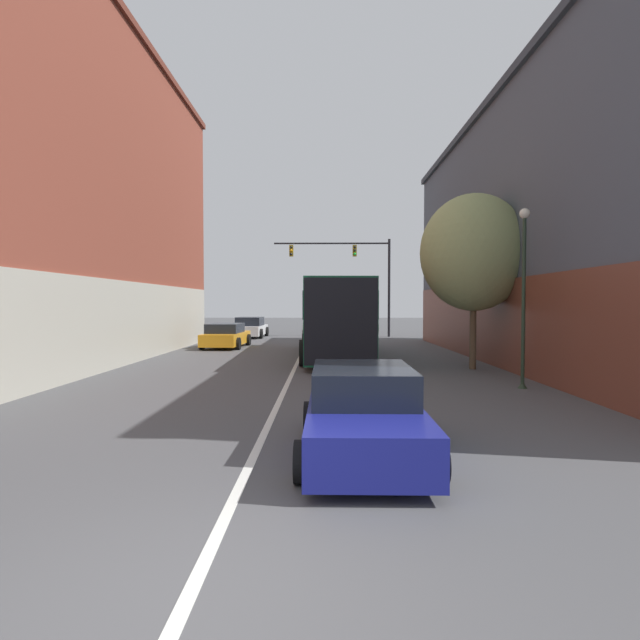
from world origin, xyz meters
TOP-DOWN VIEW (x-y plane):
  - ground_plane at (0.00, 0.00)m, footprint 160.00×160.00m
  - lane_center_line at (0.00, 17.81)m, footprint 0.14×47.62m
  - building_left_brick at (-10.25, 16.00)m, footprint 7.86×23.08m
  - building_right_storefront at (11.71, 15.85)m, footprint 8.83×25.67m
  - bus at (1.47, 18.18)m, footprint 3.09×11.20m
  - hatchback_foreground at (1.68, 3.89)m, footprint 1.99×4.14m
  - parked_car_left_near at (-4.20, 22.72)m, footprint 2.21×4.46m
  - parked_car_left_mid at (-4.09, 30.83)m, footprint 2.18×4.41m
  - traffic_signal_gantry at (3.29, 31.61)m, footprint 8.26×0.36m
  - street_lamp at (6.55, 9.90)m, footprint 0.28×0.28m
  - street_tree_near at (6.39, 14.00)m, footprint 3.78×3.40m

SIDE VIEW (x-z plane):
  - ground_plane at x=0.00m, z-range 0.00..0.00m
  - lane_center_line at x=0.00m, z-range 0.00..0.01m
  - parked_car_left_near at x=-4.20m, z-range -0.02..1.27m
  - hatchback_foreground at x=1.68m, z-range -0.04..1.30m
  - parked_car_left_mid at x=-4.09m, z-range -0.03..1.38m
  - bus at x=1.47m, z-range 0.20..3.47m
  - street_lamp at x=6.55m, z-range 0.17..5.11m
  - street_tree_near at x=6.39m, z-range 1.03..7.27m
  - traffic_signal_gantry at x=3.29m, z-range 1.54..8.47m
  - building_right_storefront at x=11.71m, z-range 0.12..10.46m
  - building_left_brick at x=-10.25m, z-range 0.11..13.62m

